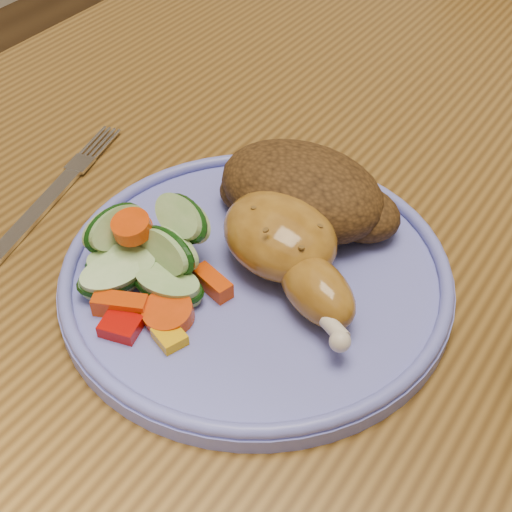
{
  "coord_description": "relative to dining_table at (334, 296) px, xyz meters",
  "views": [
    {
      "loc": [
        0.19,
        -0.4,
        1.12
      ],
      "look_at": [
        -0.02,
        -0.09,
        0.78
      ],
      "focal_mm": 50.0,
      "sensor_mm": 36.0,
      "label": 1
    }
  ],
  "objects": [
    {
      "name": "dining_table",
      "position": [
        0.0,
        0.0,
        0.0
      ],
      "size": [
        0.9,
        1.4,
        0.75
      ],
      "color": "brown",
      "rests_on": "ground"
    },
    {
      "name": "plate",
      "position": [
        -0.02,
        -0.09,
        0.09
      ],
      "size": [
        0.28,
        0.28,
        0.01
      ],
      "primitive_type": "cylinder",
      "color": "#666CCD",
      "rests_on": "dining_table"
    },
    {
      "name": "plate_rim",
      "position": [
        -0.02,
        -0.09,
        0.1
      ],
      "size": [
        0.28,
        0.28,
        0.01
      ],
      "primitive_type": "torus",
      "color": "#666CCD",
      "rests_on": "plate"
    },
    {
      "name": "chicken_leg",
      "position": [
        -0.0,
        -0.08,
        0.12
      ],
      "size": [
        0.14,
        0.11,
        0.05
      ],
      "color": "#A16D21",
      "rests_on": "plate"
    },
    {
      "name": "rice_pilaf",
      "position": [
        -0.02,
        -0.02,
        0.12
      ],
      "size": [
        0.14,
        0.1,
        0.06
      ],
      "color": "#472C11",
      "rests_on": "plate"
    },
    {
      "name": "vegetable_pile",
      "position": [
        -0.08,
        -0.14,
        0.11
      ],
      "size": [
        0.12,
        0.12,
        0.06
      ],
      "color": "#A50A05",
      "rests_on": "plate"
    },
    {
      "name": "fork",
      "position": [
        -0.22,
        -0.11,
        0.09
      ],
      "size": [
        0.06,
        0.17,
        0.0
      ],
      "color": "silver",
      "rests_on": "dining_table"
    }
  ]
}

